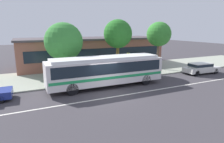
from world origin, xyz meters
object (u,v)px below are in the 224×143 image
Objects in this scene: bus_stop_sign at (128,62)px; street_tree_near_stop at (64,42)px; pedestrian_waiting_near_sign at (111,68)px; street_tree_mid_block at (118,34)px; sedan_far_ahead at (201,68)px; pedestrian_standing_by_tree at (127,65)px; pedestrian_walking_along_curb at (91,70)px; transit_bus at (106,69)px; street_tree_far_end at (159,34)px.

street_tree_near_stop is at bearing 157.60° from bus_stop_sign.
pedestrian_waiting_near_sign is 0.65× the size of bus_stop_sign.
bus_stop_sign is at bearing -89.66° from street_tree_mid_block.
sedan_far_ahead is 9.00m from pedestrian_standing_by_tree.
pedestrian_waiting_near_sign is 0.98× the size of pedestrian_standing_by_tree.
street_tree_mid_block reaches higher than pedestrian_walking_along_curb.
sedan_far_ahead is at bearing -0.00° from transit_bus.
pedestrian_standing_by_tree is 3.79m from street_tree_mid_block.
street_tree_near_stop is at bearing 170.06° from pedestrian_standing_by_tree.
transit_bus is at bearing -140.47° from pedestrian_standing_by_tree.
street_tree_mid_block reaches higher than sedan_far_ahead.
street_tree_near_stop is 12.10m from street_tree_far_end.
pedestrian_waiting_near_sign is 2.83m from pedestrian_standing_by_tree.
sedan_far_ahead is at bearing -22.78° from pedestrian_standing_by_tree.
street_tree_far_end reaches higher than transit_bus.
pedestrian_waiting_near_sign is at bearing 167.36° from sedan_far_ahead.
pedestrian_walking_along_curb is 4.26m from bus_stop_sign.
street_tree_near_stop reaches higher than pedestrian_waiting_near_sign.
street_tree_near_stop is 6.40m from street_tree_mid_block.
street_tree_far_end is (12.07, -0.52, 0.65)m from street_tree_near_stop.
street_tree_mid_block is (3.53, 4.62, 3.06)m from transit_bus.
transit_bus reaches higher than pedestrian_waiting_near_sign.
transit_bus is at bearing -76.35° from pedestrian_walking_along_curb.
street_tree_mid_block is at bearing 90.34° from bus_stop_sign.
street_tree_far_end is (5.02, 0.72, 3.47)m from pedestrian_standing_by_tree.
pedestrian_walking_along_curb is 5.86m from street_tree_mid_block.
street_tree_far_end reaches higher than pedestrian_waiting_near_sign.
street_tree_far_end is (7.65, 1.75, 3.49)m from pedestrian_waiting_near_sign.
pedestrian_standing_by_tree is (4.84, 0.90, 0.05)m from pedestrian_walking_along_curb.
pedestrian_walking_along_curb is at bearing 168.87° from sedan_far_ahead.
transit_bus is 10.57m from street_tree_far_end.
street_tree_near_stop reaches higher than transit_bus.
pedestrian_walking_along_curb reaches higher than sedan_far_ahead.
transit_bus is 6.48× the size of pedestrian_walking_along_curb.
street_tree_near_stop reaches higher than pedestrian_standing_by_tree.
pedestrian_walking_along_curb is at bearing -44.00° from street_tree_near_stop.
street_tree_far_end reaches higher than bus_stop_sign.
transit_bus is 4.16× the size of bus_stop_sign.
sedan_far_ahead is 11.20m from pedestrian_waiting_near_sign.
bus_stop_sign is (3.54, 2.09, 0.15)m from transit_bus.
pedestrian_standing_by_tree is 1.68m from bus_stop_sign.
sedan_far_ahead is 2.68× the size of pedestrian_waiting_near_sign.
street_tree_far_end is at bearing -2.45° from street_tree_near_stop.
pedestrian_walking_along_curb is 0.27× the size of street_tree_mid_block.
transit_bus reaches higher than pedestrian_standing_by_tree.
street_tree_mid_block is 1.03× the size of street_tree_far_end.
pedestrian_walking_along_curb is 4.93m from pedestrian_standing_by_tree.
pedestrian_standing_by_tree is at bearing 10.47° from pedestrian_walking_along_curb.
sedan_far_ahead is 6.60m from street_tree_far_end.
street_tree_mid_block is 5.73m from street_tree_far_end.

